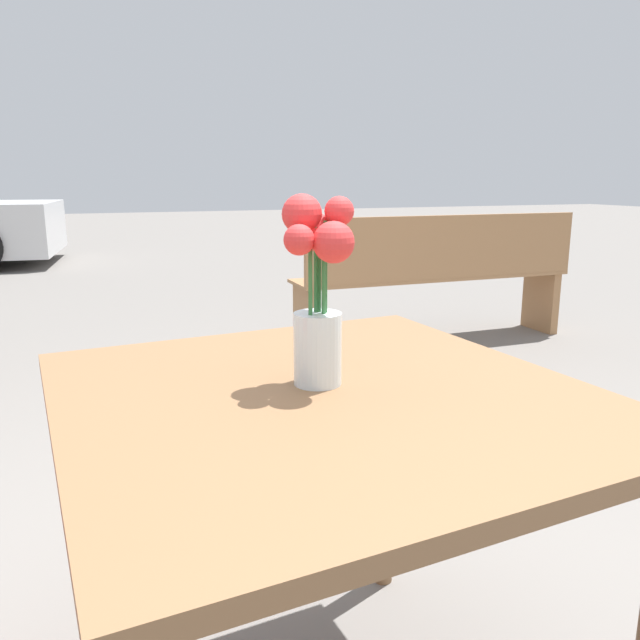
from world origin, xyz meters
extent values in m
cube|color=brown|center=(0.00, 0.00, 0.71)|extent=(0.93, 0.96, 0.03)
cylinder|color=brown|center=(-0.40, 0.35, 0.35)|extent=(0.05, 0.05, 0.70)
cylinder|color=brown|center=(0.34, 0.41, 0.35)|extent=(0.05, 0.05, 0.70)
cylinder|color=silver|center=(0.00, 0.03, 0.79)|extent=(0.08, 0.08, 0.13)
cylinder|color=silver|center=(0.00, 0.03, 0.77)|extent=(0.07, 0.07, 0.07)
cylinder|color=#337038|center=(0.01, 0.03, 0.87)|extent=(0.01, 0.01, 0.27)
sphere|color=red|center=(0.04, 0.03, 1.02)|extent=(0.05, 0.05, 0.05)
cylinder|color=#337038|center=(0.01, 0.04, 0.85)|extent=(0.01, 0.01, 0.23)
sphere|color=red|center=(0.01, 0.07, 0.99)|extent=(0.06, 0.06, 0.06)
cylinder|color=#337038|center=(0.00, 0.04, 0.87)|extent=(0.01, 0.01, 0.26)
sphere|color=red|center=(-0.02, 0.06, 1.02)|extent=(0.07, 0.07, 0.07)
cylinder|color=#337038|center=(-0.02, 0.02, 0.85)|extent=(0.01, 0.01, 0.23)
sphere|color=red|center=(-0.04, 0.01, 0.98)|extent=(0.05, 0.05, 0.05)
cylinder|color=#337038|center=(0.01, 0.02, 0.85)|extent=(0.01, 0.01, 0.22)
sphere|color=red|center=(0.01, 0.00, 0.98)|extent=(0.07, 0.07, 0.07)
cube|color=#9E7047|center=(1.81, 2.62, 0.44)|extent=(1.92, 0.38, 0.02)
cube|color=#9E7047|center=(1.81, 2.46, 0.65)|extent=(1.91, 0.05, 0.40)
cube|color=#9E7047|center=(0.91, 2.62, 0.21)|extent=(0.06, 0.32, 0.43)
cube|color=#9E7047|center=(2.70, 2.61, 0.21)|extent=(0.06, 0.32, 0.43)
cylinder|color=black|center=(-1.30, 8.79, 0.30)|extent=(0.62, 0.24, 0.60)
camera|label=1|loc=(-0.37, -0.93, 1.08)|focal=35.00mm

